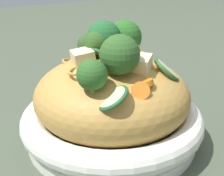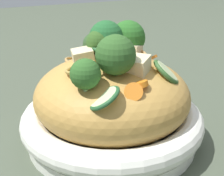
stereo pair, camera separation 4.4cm
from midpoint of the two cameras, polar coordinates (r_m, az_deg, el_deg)
ground_plane at (r=0.48m, az=-2.67°, el=-9.23°), size 3.00×3.00×0.00m
serving_bowl at (r=0.46m, az=-2.73°, el=-6.39°), size 0.27×0.27×0.05m
noodle_heap at (r=0.44m, az=-2.86°, el=-1.32°), size 0.22×0.22×0.12m
broccoli_florets at (r=0.43m, az=-3.39°, el=7.67°), size 0.16×0.19×0.08m
carrot_coins at (r=0.43m, az=0.64°, el=4.42°), size 0.13×0.15×0.04m
zucchini_slices at (r=0.41m, az=-0.25°, el=3.27°), size 0.15×0.15×0.05m
chicken_chunks at (r=0.44m, az=-2.06°, el=6.11°), size 0.11×0.13×0.03m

